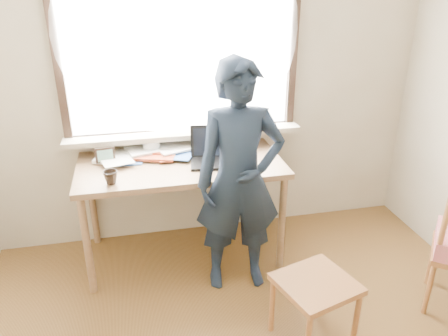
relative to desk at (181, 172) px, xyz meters
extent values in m
cube|color=#BAAF96|center=(0.28, 0.37, 0.58)|extent=(3.50, 0.02, 2.60)
cube|color=white|center=(0.08, 0.36, 0.88)|extent=(1.70, 0.01, 1.30)
cube|color=black|center=(0.08, 0.34, 0.20)|extent=(1.82, 0.06, 0.06)
cube|color=black|center=(-0.80, 0.34, 0.88)|extent=(0.06, 0.06, 1.30)
cube|color=black|center=(0.96, 0.34, 0.88)|extent=(0.06, 0.06, 1.30)
cube|color=#BAAF96|center=(0.08, 0.27, 0.21)|extent=(1.85, 0.20, 0.04)
cube|color=white|center=(0.08, 0.28, 0.98)|extent=(1.95, 0.02, 1.65)
cube|color=olive|center=(0.00, 0.00, 0.06)|extent=(1.50, 0.75, 0.04)
cylinder|color=olive|center=(-0.70, -0.32, -0.34)|extent=(0.05, 0.05, 0.76)
cylinder|color=olive|center=(-0.70, 0.32, -0.34)|extent=(0.05, 0.05, 0.76)
cylinder|color=olive|center=(0.70, -0.32, -0.34)|extent=(0.05, 0.05, 0.76)
cylinder|color=olive|center=(0.70, 0.32, -0.34)|extent=(0.05, 0.05, 0.76)
cube|color=black|center=(0.25, -0.08, 0.09)|extent=(0.40, 0.31, 0.02)
cube|color=black|center=(0.27, 0.05, 0.21)|extent=(0.37, 0.13, 0.24)
cube|color=black|center=(0.27, 0.05, 0.21)|extent=(0.32, 0.10, 0.20)
cube|color=black|center=(0.25, -0.09, 0.10)|extent=(0.34, 0.20, 0.00)
imported|color=white|center=(-0.20, 0.23, 0.14)|extent=(0.15, 0.15, 0.10)
imported|color=black|center=(-0.50, -0.26, 0.13)|extent=(0.12, 0.12, 0.09)
ellipsoid|color=black|center=(0.47, -0.10, 0.10)|extent=(0.09, 0.06, 0.04)
cube|color=yellow|center=(-0.38, 0.15, 0.09)|extent=(0.29, 0.25, 0.01)
cube|color=#3866B6|center=(-0.50, 0.18, 0.10)|extent=(0.25, 0.29, 0.02)
cube|color=white|center=(-0.23, 0.24, 0.10)|extent=(0.28, 0.31, 0.01)
cube|color=yellow|center=(-0.36, 0.21, 0.11)|extent=(0.34, 0.33, 0.02)
cube|color=white|center=(-0.29, 0.12, 0.11)|extent=(0.24, 0.28, 0.01)
cube|color=white|center=(0.10, 0.13, 0.11)|extent=(0.27, 0.29, 0.02)
cube|color=white|center=(-0.10, 0.26, 0.12)|extent=(0.27, 0.31, 0.02)
cube|color=white|center=(-0.34, 0.19, 0.12)|extent=(0.39, 0.38, 0.01)
cube|color=white|center=(-0.23, 0.25, 0.13)|extent=(0.28, 0.27, 0.02)
cube|color=yellow|center=(0.10, 0.24, 0.12)|extent=(0.29, 0.33, 0.00)
imported|color=white|center=(-0.33, 0.25, 0.10)|extent=(0.21, 0.27, 0.02)
imported|color=white|center=(0.42, 0.26, 0.09)|extent=(0.31, 0.30, 0.02)
cube|color=black|center=(-0.54, 0.10, 0.14)|extent=(0.14, 0.03, 0.11)
cube|color=#518039|center=(-0.54, 0.10, 0.14)|extent=(0.11, 0.02, 0.08)
cube|color=#975E31|center=(0.65, -1.06, -0.31)|extent=(0.52, 0.51, 0.04)
cylinder|color=#975E31|center=(0.43, -0.95, -0.53)|extent=(0.03, 0.03, 0.39)
cylinder|color=#975E31|center=(0.87, -1.18, -0.53)|extent=(0.03, 0.03, 0.39)
cylinder|color=#975E31|center=(0.78, -0.85, -0.53)|extent=(0.03, 0.03, 0.39)
cylinder|color=#975E31|center=(1.69, -0.75, -0.53)|extent=(0.03, 0.03, 0.39)
cylinder|color=#975E31|center=(1.48, -1.02, -0.53)|extent=(0.03, 0.03, 0.39)
cylinder|color=#975E31|center=(1.47, -1.03, -0.05)|extent=(0.03, 0.03, 0.48)
imported|color=black|center=(0.34, -0.41, 0.09)|extent=(0.62, 0.43, 1.63)
camera|label=1|loc=(-0.33, -2.96, 1.37)|focal=35.00mm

